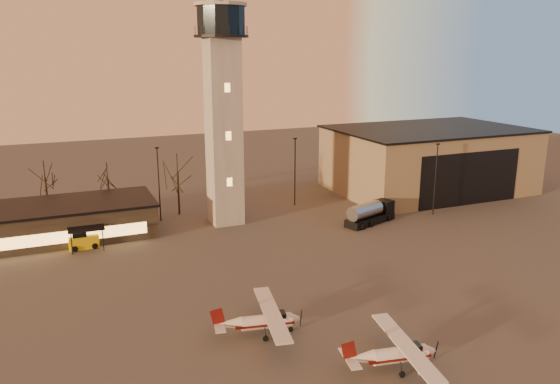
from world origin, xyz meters
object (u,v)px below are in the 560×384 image
at_px(control_tower, 223,100).
at_px(hangar, 428,159).
at_px(service_cart, 83,241).
at_px(terminal, 48,222).
at_px(cessna_front, 401,357).
at_px(cessna_rear, 268,323).
at_px(fuel_truck, 370,215).

distance_m(control_tower, hangar, 37.90).
distance_m(hangar, service_cart, 55.05).
bearing_deg(terminal, cessna_front, -60.17).
height_order(cessna_rear, fuel_truck, fuel_truck).
bearing_deg(terminal, cessna_rear, -63.33).
height_order(cessna_rear, service_cart, cessna_rear).
distance_m(cessna_front, fuel_truck, 34.62).
bearing_deg(service_cart, terminal, 121.97).
xyz_separation_m(control_tower, terminal, (-21.99, 1.98, -14.17)).
xyz_separation_m(control_tower, cessna_rear, (-5.89, -30.09, -15.39)).
xyz_separation_m(cessna_rear, fuel_truck, (23.49, 22.11, 0.24)).
distance_m(terminal, fuel_truck, 40.84).
xyz_separation_m(terminal, service_cart, (3.56, -4.98, -1.36)).
relative_size(hangar, cessna_rear, 3.08).
bearing_deg(hangar, fuel_truck, -146.97).
height_order(cessna_front, cessna_rear, cessna_rear).
bearing_deg(control_tower, cessna_front, -88.22).
distance_m(terminal, cessna_rear, 35.91).
xyz_separation_m(cessna_front, service_cart, (-19.63, 35.47, -0.13)).
xyz_separation_m(terminal, cessna_front, (23.19, -40.45, -1.23)).
bearing_deg(cessna_front, service_cart, 129.05).
bearing_deg(terminal, control_tower, -5.15).
xyz_separation_m(hangar, terminal, (-57.99, -2.00, -3.00)).
relative_size(hangar, fuel_truck, 3.70).
relative_size(terminal, fuel_truck, 3.07).
height_order(fuel_truck, service_cart, fuel_truck).
bearing_deg(hangar, control_tower, -173.69).
xyz_separation_m(hangar, cessna_rear, (-41.89, -34.07, -4.22)).
bearing_deg(service_cart, cessna_front, -64.63).
relative_size(control_tower, service_cart, 9.56).
bearing_deg(cessna_rear, service_cart, 125.55).
height_order(cessna_front, service_cart, cessna_front).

